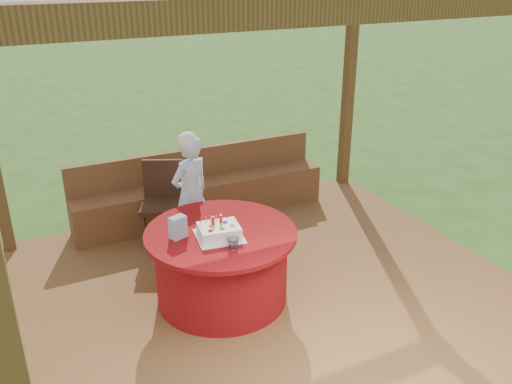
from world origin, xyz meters
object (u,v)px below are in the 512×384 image
table (222,265)px  drinking_glass (233,244)px  elderly_woman (190,192)px  bench (202,195)px  birthday_cake (219,231)px  chair (163,198)px  gift_bag (178,227)px

table → drinking_glass: bearing=-94.9°
elderly_woman → drinking_glass: bearing=-94.6°
table → drinking_glass: 0.50m
table → drinking_glass: (-0.03, -0.33, 0.38)m
drinking_glass → bench: bearing=76.7°
birthday_cake → table: bearing=60.7°
chair → drinking_glass: 1.67m
gift_bag → bench: bearing=45.1°
bench → elderly_woman: (-0.37, -0.70, 0.39)m
bench → elderly_woman: elderly_woman is taller
gift_bag → drinking_glass: (0.33, -0.38, -0.05)m
bench → gift_bag: size_ratio=15.53×
elderly_woman → bench: bearing=62.0°
birthday_cake → gift_bag: (-0.32, 0.13, 0.04)m
elderly_woman → chair: bearing=120.8°
bench → chair: (-0.57, -0.37, 0.22)m
chair → gift_bag: (-0.24, -1.27, 0.29)m
birthday_cake → gift_bag: size_ratio=2.26×
gift_bag → drinking_glass: bearing=-67.2°
elderly_woman → gift_bag: size_ratio=6.68×
elderly_woman → gift_bag: (-0.44, -0.94, 0.13)m
gift_bag → table: bearing=-26.5°
table → birthday_cake: bearing=-119.3°
elderly_woman → drinking_glass: elderly_woman is taller
table → bench: bearing=75.1°
bench → drinking_glass: bearing=-103.3°
elderly_woman → drinking_glass: (-0.11, -1.32, 0.08)m
table → birthday_cake: 0.40m
elderly_woman → gift_bag: elderly_woman is taller
elderly_woman → gift_bag: bearing=-115.1°
bench → birthday_cake: birthday_cake is taller
table → elderly_woman: 1.04m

